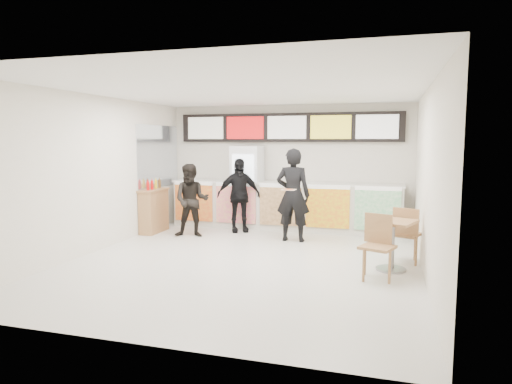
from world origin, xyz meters
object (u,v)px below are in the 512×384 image
at_px(customer_left, 192,201).
at_px(customer_mid, 239,195).
at_px(drinks_fridge, 247,187).
at_px(cafe_table, 392,236).
at_px(customer_main, 293,195).
at_px(service_counter, 284,206).
at_px(condiment_ledge, 154,210).

relative_size(customer_left, customer_mid, 0.94).
bearing_deg(drinks_fridge, cafe_table, -40.91).
xyz_separation_m(customer_main, cafe_table, (2.02, -1.71, -0.41)).
bearing_deg(customer_mid, customer_left, -163.46).
distance_m(customer_main, cafe_table, 2.68).
xyz_separation_m(service_counter, condiment_ledge, (-2.82, -1.25, -0.05)).
distance_m(customer_main, condiment_ledge, 3.33).
bearing_deg(customer_left, condiment_ledge, 155.57).
distance_m(customer_left, cafe_table, 4.53).
height_order(service_counter, customer_left, customer_left).
bearing_deg(customer_mid, condiment_ledge, 169.68).
bearing_deg(drinks_fridge, customer_main, -41.77).
distance_m(customer_mid, condiment_ledge, 2.01).
relative_size(customer_left, condiment_ledge, 1.35).
bearing_deg(customer_main, drinks_fridge, -42.04).
relative_size(service_counter, customer_main, 2.81).
relative_size(drinks_fridge, customer_mid, 1.16).
bearing_deg(customer_mid, service_counter, 5.03).
xyz_separation_m(customer_main, customer_mid, (-1.42, 0.62, -0.13)).
height_order(cafe_table, condiment_ledge, condiment_ledge).
bearing_deg(cafe_table, drinks_fridge, 159.74).
height_order(customer_main, customer_left, customer_main).
bearing_deg(cafe_table, customer_left, -178.83).
bearing_deg(customer_main, customer_mid, -23.94).
bearing_deg(drinks_fridge, condiment_ledge, -146.20).
distance_m(service_counter, condiment_ledge, 3.08).
xyz_separation_m(customer_left, customer_mid, (0.82, 0.83, 0.05)).
distance_m(drinks_fridge, condiment_ledge, 2.32).
bearing_deg(customer_left, customer_mid, 31.75).
xyz_separation_m(customer_main, customer_left, (-2.24, -0.20, -0.18)).
bearing_deg(cafe_table, service_counter, 150.83).
xyz_separation_m(service_counter, drinks_fridge, (-0.93, 0.02, 0.43)).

